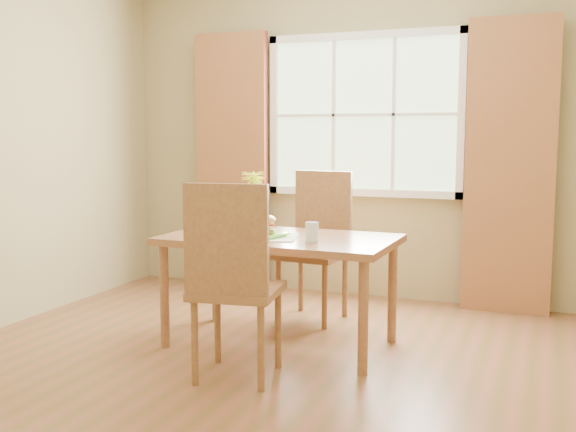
{
  "coord_description": "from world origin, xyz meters",
  "views": [
    {
      "loc": [
        1.45,
        -3.49,
        1.35
      ],
      "look_at": [
        -0.07,
        0.36,
        0.84
      ],
      "focal_mm": 42.0,
      "sensor_mm": 36.0,
      "label": 1
    }
  ],
  "objects_px": {
    "chair_far": "(318,238)",
    "water_glass": "(312,233)",
    "dining_table": "(280,247)",
    "chair_near": "(232,274)",
    "croissant_sandwich": "(264,225)",
    "flower_vase": "(253,193)"
  },
  "relations": [
    {
      "from": "chair_near",
      "to": "chair_far",
      "type": "relative_size",
      "value": 1.02
    },
    {
      "from": "croissant_sandwich",
      "to": "flower_vase",
      "type": "distance_m",
      "value": 0.39
    },
    {
      "from": "chair_near",
      "to": "dining_table",
      "type": "bearing_deg",
      "value": 82.93
    },
    {
      "from": "chair_near",
      "to": "croissant_sandwich",
      "type": "bearing_deg",
      "value": 89.52
    },
    {
      "from": "croissant_sandwich",
      "to": "flower_vase",
      "type": "xyz_separation_m",
      "value": [
        -0.2,
        0.29,
        0.17
      ]
    },
    {
      "from": "dining_table",
      "to": "chair_far",
      "type": "relative_size",
      "value": 1.36
    },
    {
      "from": "chair_near",
      "to": "croissant_sandwich",
      "type": "xyz_separation_m",
      "value": [
        -0.08,
        0.63,
        0.18
      ]
    },
    {
      "from": "dining_table",
      "to": "water_glass",
      "type": "distance_m",
      "value": 0.33
    },
    {
      "from": "dining_table",
      "to": "croissant_sandwich",
      "type": "height_order",
      "value": "croissant_sandwich"
    },
    {
      "from": "chair_far",
      "to": "flower_vase",
      "type": "distance_m",
      "value": 0.69
    },
    {
      "from": "dining_table",
      "to": "chair_near",
      "type": "distance_m",
      "value": 0.71
    },
    {
      "from": "water_glass",
      "to": "dining_table",
      "type": "bearing_deg",
      "value": 151.74
    },
    {
      "from": "chair_near",
      "to": "water_glass",
      "type": "bearing_deg",
      "value": 57.91
    },
    {
      "from": "chair_near",
      "to": "flower_vase",
      "type": "xyz_separation_m",
      "value": [
        -0.29,
        0.91,
        0.35
      ]
    },
    {
      "from": "dining_table",
      "to": "chair_far",
      "type": "xyz_separation_m",
      "value": [
        0.01,
        0.71,
        -0.04
      ]
    },
    {
      "from": "chair_near",
      "to": "flower_vase",
      "type": "height_order",
      "value": "flower_vase"
    },
    {
      "from": "chair_near",
      "to": "water_glass",
      "type": "xyz_separation_m",
      "value": [
        0.25,
        0.57,
        0.16
      ]
    },
    {
      "from": "chair_far",
      "to": "water_glass",
      "type": "distance_m",
      "value": 0.91
    },
    {
      "from": "chair_near",
      "to": "croissant_sandwich",
      "type": "height_order",
      "value": "chair_near"
    },
    {
      "from": "dining_table",
      "to": "chair_near",
      "type": "xyz_separation_m",
      "value": [
        0.01,
        -0.71,
        -0.03
      ]
    },
    {
      "from": "chair_far",
      "to": "flower_vase",
      "type": "xyz_separation_m",
      "value": [
        -0.28,
        -0.51,
        0.36
      ]
    },
    {
      "from": "chair_far",
      "to": "flower_vase",
      "type": "bearing_deg",
      "value": -112.78
    }
  ]
}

